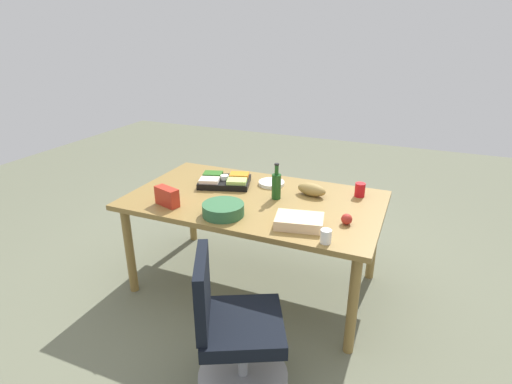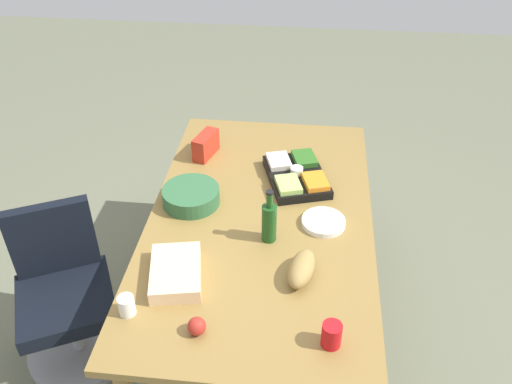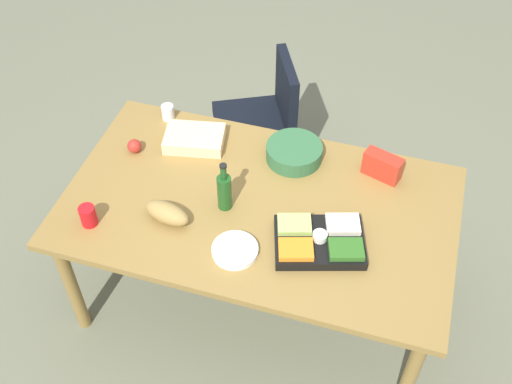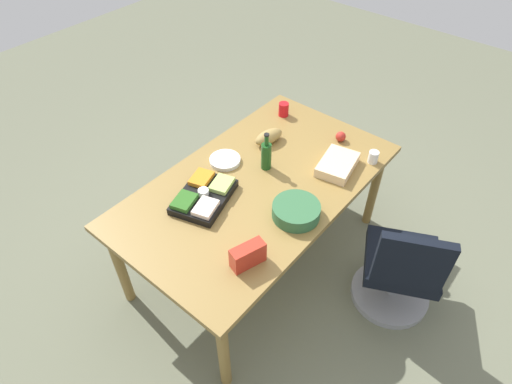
{
  "view_description": "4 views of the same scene",
  "coord_description": "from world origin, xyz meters",
  "px_view_note": "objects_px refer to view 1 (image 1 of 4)",
  "views": [
    {
      "loc": [
        -1.15,
        2.71,
        2.05
      ],
      "look_at": [
        -0.04,
        0.06,
        0.87
      ],
      "focal_mm": 28.5,
      "sensor_mm": 36.0,
      "label": 1
    },
    {
      "loc": [
        -2.16,
        -0.21,
        2.57
      ],
      "look_at": [
        0.13,
        0.04,
        0.86
      ],
      "focal_mm": 38.36,
      "sensor_mm": 36.0,
      "label": 2
    },
    {
      "loc": [
        0.6,
        -2.02,
        3.15
      ],
      "look_at": [
        -0.02,
        0.02,
        0.86
      ],
      "focal_mm": 44.06,
      "sensor_mm": 36.0,
      "label": 3
    },
    {
      "loc": [
        1.68,
        1.37,
        2.79
      ],
      "look_at": [
        0.13,
        0.09,
        0.86
      ],
      "focal_mm": 30.63,
      "sensor_mm": 36.0,
      "label": 4
    }
  ],
  "objects_px": {
    "office_chair": "(234,336)",
    "red_solo_cup": "(360,190)",
    "apple_red": "(347,219)",
    "sheet_cake": "(299,221)",
    "paper_cup": "(326,236)",
    "conference_table": "(255,207)",
    "wine_bottle": "(276,185)",
    "bread_loaf": "(312,190)",
    "paper_plate_stack": "(272,183)",
    "chip_bag_red": "(167,197)",
    "veggie_tray": "(225,181)",
    "salad_bowl": "(223,209)"
  },
  "relations": [
    {
      "from": "paper_cup",
      "to": "apple_red",
      "type": "bearing_deg",
      "value": -102.6
    },
    {
      "from": "apple_red",
      "to": "paper_plate_stack",
      "type": "distance_m",
      "value": 0.89
    },
    {
      "from": "salad_bowl",
      "to": "wine_bottle",
      "type": "relative_size",
      "value": 1.04
    },
    {
      "from": "veggie_tray",
      "to": "sheet_cake",
      "type": "relative_size",
      "value": 1.53
    },
    {
      "from": "wine_bottle",
      "to": "paper_plate_stack",
      "type": "xyz_separation_m",
      "value": [
        0.14,
        -0.26,
        -0.1
      ]
    },
    {
      "from": "office_chair",
      "to": "apple_red",
      "type": "distance_m",
      "value": 1.07
    },
    {
      "from": "chip_bag_red",
      "to": "paper_plate_stack",
      "type": "relative_size",
      "value": 0.91
    },
    {
      "from": "office_chair",
      "to": "apple_red",
      "type": "height_order",
      "value": "office_chair"
    },
    {
      "from": "paper_plate_stack",
      "to": "wine_bottle",
      "type": "bearing_deg",
      "value": 117.75
    },
    {
      "from": "sheet_cake",
      "to": "apple_red",
      "type": "bearing_deg",
      "value": -152.21
    },
    {
      "from": "salad_bowl",
      "to": "bread_loaf",
      "type": "distance_m",
      "value": 0.77
    },
    {
      "from": "veggie_tray",
      "to": "conference_table",
      "type": "bearing_deg",
      "value": 154.48
    },
    {
      "from": "conference_table",
      "to": "wine_bottle",
      "type": "bearing_deg",
      "value": -159.91
    },
    {
      "from": "office_chair",
      "to": "chip_bag_red",
      "type": "distance_m",
      "value": 1.17
    },
    {
      "from": "red_solo_cup",
      "to": "salad_bowl",
      "type": "height_order",
      "value": "red_solo_cup"
    },
    {
      "from": "sheet_cake",
      "to": "conference_table",
      "type": "bearing_deg",
      "value": -35.25
    },
    {
      "from": "apple_red",
      "to": "office_chair",
      "type": "bearing_deg",
      "value": 60.59
    },
    {
      "from": "wine_bottle",
      "to": "bread_loaf",
      "type": "xyz_separation_m",
      "value": [
        -0.24,
        -0.17,
        -0.06
      ]
    },
    {
      "from": "office_chair",
      "to": "red_solo_cup",
      "type": "distance_m",
      "value": 1.52
    },
    {
      "from": "red_solo_cup",
      "to": "sheet_cake",
      "type": "relative_size",
      "value": 0.34
    },
    {
      "from": "paper_cup",
      "to": "sheet_cake",
      "type": "height_order",
      "value": "paper_cup"
    },
    {
      "from": "veggie_tray",
      "to": "red_solo_cup",
      "type": "distance_m",
      "value": 1.12
    },
    {
      "from": "conference_table",
      "to": "bread_loaf",
      "type": "distance_m",
      "value": 0.47
    },
    {
      "from": "conference_table",
      "to": "apple_red",
      "type": "relative_size",
      "value": 25.88
    },
    {
      "from": "apple_red",
      "to": "paper_cup",
      "type": "bearing_deg",
      "value": 77.4
    },
    {
      "from": "sheet_cake",
      "to": "wine_bottle",
      "type": "bearing_deg",
      "value": -51.49
    },
    {
      "from": "salad_bowl",
      "to": "veggie_tray",
      "type": "bearing_deg",
      "value": -64.08
    },
    {
      "from": "office_chair",
      "to": "bread_loaf",
      "type": "xyz_separation_m",
      "value": [
        -0.11,
        -1.23,
        0.5
      ]
    },
    {
      "from": "wine_bottle",
      "to": "paper_cup",
      "type": "distance_m",
      "value": 0.76
    },
    {
      "from": "red_solo_cup",
      "to": "office_chair",
      "type": "bearing_deg",
      "value": 71.18
    },
    {
      "from": "veggie_tray",
      "to": "paper_plate_stack",
      "type": "relative_size",
      "value": 2.23
    },
    {
      "from": "paper_cup",
      "to": "sheet_cake",
      "type": "xyz_separation_m",
      "value": [
        0.22,
        -0.16,
        -0.01
      ]
    },
    {
      "from": "chip_bag_red",
      "to": "apple_red",
      "type": "height_order",
      "value": "chip_bag_red"
    },
    {
      "from": "veggie_tray",
      "to": "paper_cup",
      "type": "height_order",
      "value": "paper_cup"
    },
    {
      "from": "paper_cup",
      "to": "bread_loaf",
      "type": "distance_m",
      "value": 0.77
    },
    {
      "from": "sheet_cake",
      "to": "bread_loaf",
      "type": "relative_size",
      "value": 1.33
    },
    {
      "from": "conference_table",
      "to": "chip_bag_red",
      "type": "height_order",
      "value": "chip_bag_red"
    },
    {
      "from": "office_chair",
      "to": "chip_bag_red",
      "type": "xyz_separation_m",
      "value": [
        0.85,
        -0.62,
        0.52
      ]
    },
    {
      "from": "salad_bowl",
      "to": "sheet_cake",
      "type": "height_order",
      "value": "salad_bowl"
    },
    {
      "from": "office_chair",
      "to": "sheet_cake",
      "type": "distance_m",
      "value": 0.85
    },
    {
      "from": "office_chair",
      "to": "paper_cup",
      "type": "xyz_separation_m",
      "value": [
        -0.4,
        -0.52,
        0.5
      ]
    },
    {
      "from": "conference_table",
      "to": "bread_loaf",
      "type": "relative_size",
      "value": 8.2
    },
    {
      "from": "office_chair",
      "to": "red_solo_cup",
      "type": "height_order",
      "value": "red_solo_cup"
    },
    {
      "from": "chip_bag_red",
      "to": "wine_bottle",
      "type": "height_order",
      "value": "wine_bottle"
    },
    {
      "from": "red_solo_cup",
      "to": "apple_red",
      "type": "height_order",
      "value": "red_solo_cup"
    },
    {
      "from": "sheet_cake",
      "to": "bread_loaf",
      "type": "height_order",
      "value": "bread_loaf"
    },
    {
      "from": "apple_red",
      "to": "wine_bottle",
      "type": "xyz_separation_m",
      "value": [
        0.6,
        -0.24,
        0.07
      ]
    },
    {
      "from": "office_chair",
      "to": "salad_bowl",
      "type": "xyz_separation_m",
      "value": [
        0.38,
        -0.63,
        0.5
      ]
    },
    {
      "from": "veggie_tray",
      "to": "chip_bag_red",
      "type": "height_order",
      "value": "chip_bag_red"
    },
    {
      "from": "chip_bag_red",
      "to": "red_solo_cup",
      "type": "height_order",
      "value": "chip_bag_red"
    }
  ]
}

